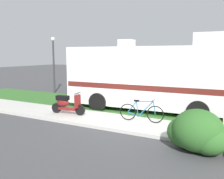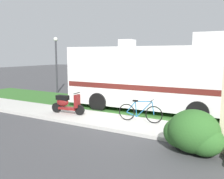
% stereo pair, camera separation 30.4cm
% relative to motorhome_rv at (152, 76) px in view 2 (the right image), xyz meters
% --- Properties ---
extents(ground_plane, '(80.00, 80.00, 0.00)m').
position_rel_motorhome_rv_xyz_m(ground_plane, '(-0.39, -1.50, -1.69)').
color(ground_plane, '#424244').
extents(sidewalk, '(24.00, 2.00, 0.12)m').
position_rel_motorhome_rv_xyz_m(sidewalk, '(-0.39, -2.70, -1.63)').
color(sidewalk, beige).
rests_on(sidewalk, ground).
extents(grass_strip, '(24.00, 3.40, 0.08)m').
position_rel_motorhome_rv_xyz_m(grass_strip, '(-0.39, 0.00, -1.65)').
color(grass_strip, '#336628').
rests_on(grass_strip, ground).
extents(motorhome_rv, '(7.86, 2.84, 3.56)m').
position_rel_motorhome_rv_xyz_m(motorhome_rv, '(0.00, 0.00, 0.00)').
color(motorhome_rv, silver).
rests_on(motorhome_rv, ground).
extents(scooter, '(1.64, 0.51, 0.97)m').
position_rel_motorhome_rv_xyz_m(scooter, '(-2.89, -2.75, -1.11)').
color(scooter, black).
rests_on(scooter, ground).
extents(bicycle, '(1.75, 0.52, 0.89)m').
position_rel_motorhome_rv_xyz_m(bicycle, '(0.44, -2.36, -1.20)').
color(bicycle, black).
rests_on(bicycle, ground).
extents(pickup_truck_near, '(5.13, 2.42, 1.81)m').
position_rel_motorhome_rv_xyz_m(pickup_truck_near, '(-4.87, 4.79, -0.73)').
color(pickup_truck_near, '#B7B29E').
rests_on(pickup_truck_near, ground).
extents(pickup_truck_far, '(5.33, 2.29, 1.70)m').
position_rel_motorhome_rv_xyz_m(pickup_truck_far, '(-1.86, 7.83, -0.77)').
color(pickup_truck_far, '#1E478C').
rests_on(pickup_truck_far, ground).
extents(bush_by_porch, '(1.69, 1.27, 1.20)m').
position_rel_motorhome_rv_xyz_m(bush_by_porch, '(2.80, -4.19, -1.13)').
color(bush_by_porch, '#2D6026').
rests_on(bush_by_porch, ground).
extents(street_lamp_post, '(0.28, 0.28, 3.87)m').
position_rel_motorhome_rv_xyz_m(street_lamp_post, '(-7.84, 2.10, 0.69)').
color(street_lamp_post, '#333338').
rests_on(street_lamp_post, ground).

